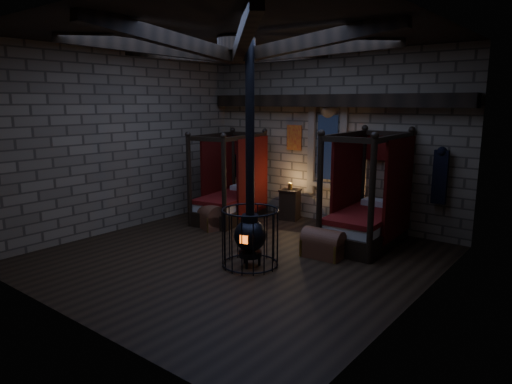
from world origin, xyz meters
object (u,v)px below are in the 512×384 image
Objects in this scene: trunk_left at (211,217)px; stove at (250,233)px; trunk_right at (323,244)px; bed_right at (367,217)px; bed_left at (231,198)px.

trunk_left is 2.86m from stove.
bed_right is at bearing 75.39° from trunk_right.
trunk_right is (3.41, -1.12, -0.29)m from bed_left.
bed_right is 2.86m from stove.
trunk_left is at bearing -164.21° from bed_right.
stove is at bearing -115.18° from bed_right.
bed_right is at bearing -5.57° from bed_left.
stove is (2.59, -2.40, 0.10)m from bed_left.
trunk_left is at bearing 173.73° from trunk_right.
bed_left reaches higher than trunk_right.
trunk_left is 3.25m from trunk_right.
trunk_right is at bearing 41.60° from stove.
stove reaches higher than bed_right.
bed_right is 0.59× the size of stove.
bed_left is 2.36× the size of trunk_left.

